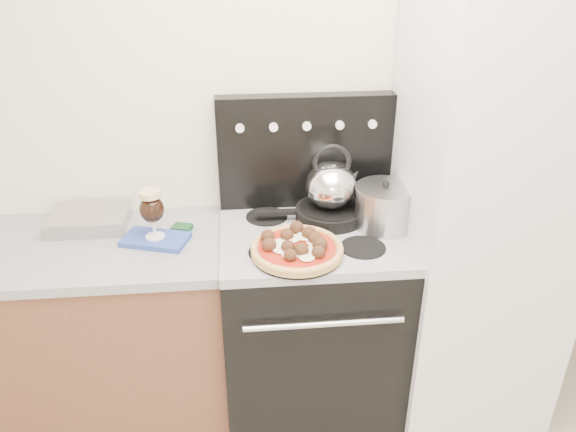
{
  "coord_description": "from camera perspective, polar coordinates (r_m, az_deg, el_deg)",
  "views": [
    {
      "loc": [
        -0.22,
        -0.84,
        2.04
      ],
      "look_at": [
        -0.03,
        1.05,
        1.06
      ],
      "focal_mm": 35.0,
      "sensor_mm": 36.0,
      "label": 1
    }
  ],
  "objects": [
    {
      "name": "foil_sheet",
      "position": [
        2.54,
        -19.53,
        -0.34
      ],
      "size": [
        0.32,
        0.24,
        0.06
      ],
      "primitive_type": "cube",
      "rotation": [
        0.0,
        0.0,
        -0.01
      ],
      "color": "silver",
      "rests_on": "countertop"
    },
    {
      "name": "base_cabinet",
      "position": [
        2.72,
        -22.05,
        -11.41
      ],
      "size": [
        1.45,
        0.6,
        0.86
      ],
      "primitive_type": "cube",
      "color": "brown",
      "rests_on": "ground"
    },
    {
      "name": "beer_glass",
      "position": [
        2.29,
        -13.61,
        0.19
      ],
      "size": [
        0.11,
        0.11,
        0.21
      ],
      "primitive_type": null,
      "rotation": [
        0.0,
        0.0,
        0.19
      ],
      "color": "black",
      "rests_on": "oven_mitt"
    },
    {
      "name": "skillet",
      "position": [
        2.42,
        4.29,
        0.31
      ],
      "size": [
        0.3,
        0.3,
        0.05
      ],
      "primitive_type": "cylinder",
      "rotation": [
        0.0,
        0.0,
        -0.01
      ],
      "color": "black",
      "rests_on": "cooktop"
    },
    {
      "name": "cooktop",
      "position": [
        2.33,
        2.48,
        -2.04
      ],
      "size": [
        0.76,
        0.65,
        0.04
      ],
      "primitive_type": "cube",
      "color": "#ADADB2",
      "rests_on": "stove_body"
    },
    {
      "name": "pizza",
      "position": [
        2.14,
        0.92,
        -3.2
      ],
      "size": [
        0.42,
        0.42,
        0.05
      ],
      "primitive_type": null,
      "rotation": [
        0.0,
        0.0,
        0.21
      ],
      "color": "tan",
      "rests_on": "pizza_pan"
    },
    {
      "name": "pizza_pan",
      "position": [
        2.16,
        0.92,
        -3.9
      ],
      "size": [
        0.36,
        0.36,
        0.01
      ],
      "primitive_type": "cylinder",
      "rotation": [
        0.0,
        0.0,
        -0.05
      ],
      "color": "black",
      "rests_on": "cooktop"
    },
    {
      "name": "countertop",
      "position": [
        2.48,
        -23.84,
        -3.2
      ],
      "size": [
        1.48,
        0.63,
        0.04
      ],
      "primitive_type": "cube",
      "color": "#97979B",
      "rests_on": "base_cabinet"
    },
    {
      "name": "fridge",
      "position": [
        2.48,
        18.84,
        -0.43
      ],
      "size": [
        0.64,
        0.68,
        1.9
      ],
      "primitive_type": "cube",
      "color": "silver",
      "rests_on": "ground"
    },
    {
      "name": "stove_body",
      "position": [
        2.59,
        2.28,
        -10.94
      ],
      "size": [
        0.76,
        0.65,
        0.88
      ],
      "primitive_type": "cube",
      "color": "black",
      "rests_on": "ground"
    },
    {
      "name": "stock_pot",
      "position": [
        2.36,
        9.72,
        0.81
      ],
      "size": [
        0.27,
        0.27,
        0.17
      ],
      "primitive_type": "cylinder",
      "rotation": [
        0.0,
        0.0,
        0.13
      ],
      "color": "#B6B5B9",
      "rests_on": "cooktop"
    },
    {
      "name": "backguard",
      "position": [
        2.47,
        1.74,
        6.58
      ],
      "size": [
        0.76,
        0.08,
        0.5
      ],
      "primitive_type": "cube",
      "color": "black",
      "rests_on": "cooktop"
    },
    {
      "name": "room_shell",
      "position": [
        1.4,
        4.41,
        -7.3
      ],
      "size": [
        3.52,
        3.01,
        2.52
      ],
      "color": "#B9B09D",
      "rests_on": "ground"
    },
    {
      "name": "tea_kettle",
      "position": [
        2.36,
        4.41,
        3.47
      ],
      "size": [
        0.26,
        0.26,
        0.24
      ],
      "primitive_type": null,
      "rotation": [
        0.0,
        0.0,
        0.23
      ],
      "color": "white",
      "rests_on": "skillet"
    },
    {
      "name": "oven_mitt",
      "position": [
        2.35,
        -13.3,
        -2.33
      ],
      "size": [
        0.29,
        0.22,
        0.02
      ],
      "primitive_type": "cube",
      "rotation": [
        0.0,
        0.0,
        -0.31
      ],
      "color": "#2F48A1",
      "rests_on": "countertop"
    }
  ]
}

